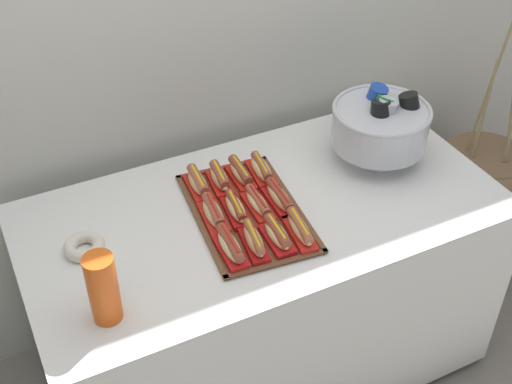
# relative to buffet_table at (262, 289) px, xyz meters

# --- Properties ---
(ground_plane) EXTENTS (10.00, 10.00, 0.00)m
(ground_plane) POSITION_rel_buffet_table_xyz_m (0.00, 0.00, -0.42)
(ground_plane) COLOR gray
(back_wall) EXTENTS (6.00, 0.10, 2.60)m
(back_wall) POSITION_rel_buffet_table_xyz_m (0.00, 0.52, 0.88)
(back_wall) COLOR beige
(back_wall) RESTS_ON ground_plane
(buffet_table) EXTENTS (1.57, 0.80, 0.80)m
(buffet_table) POSITION_rel_buffet_table_xyz_m (0.00, 0.00, 0.00)
(buffet_table) COLOR white
(buffet_table) RESTS_ON ground_plane
(floor_vase) EXTENTS (0.48, 0.48, 1.15)m
(floor_vase) POSITION_rel_buffet_table_xyz_m (1.12, 0.14, -0.14)
(floor_vase) COLOR brown
(floor_vase) RESTS_ON ground_plane
(serving_tray) EXTENTS (0.38, 0.56, 0.01)m
(serving_tray) POSITION_rel_buffet_table_xyz_m (-0.06, -0.00, 0.38)
(serving_tray) COLOR brown
(serving_tray) RESTS_ON buffet_table
(hot_dog_0) EXTENTS (0.07, 0.17, 0.06)m
(hot_dog_0) POSITION_rel_buffet_table_xyz_m (-0.19, -0.16, 0.42)
(hot_dog_0) COLOR red
(hot_dog_0) RESTS_ON serving_tray
(hot_dog_1) EXTENTS (0.08, 0.17, 0.06)m
(hot_dog_1) POSITION_rel_buffet_table_xyz_m (-0.11, -0.17, 0.42)
(hot_dog_1) COLOR #B21414
(hot_dog_1) RESTS_ON serving_tray
(hot_dog_2) EXTENTS (0.07, 0.16, 0.06)m
(hot_dog_2) POSITION_rel_buffet_table_xyz_m (-0.04, -0.17, 0.42)
(hot_dog_2) COLOR red
(hot_dog_2) RESTS_ON serving_tray
(hot_dog_3) EXTENTS (0.08, 0.18, 0.06)m
(hot_dog_3) POSITION_rel_buffet_table_xyz_m (0.03, -0.18, 0.42)
(hot_dog_3) COLOR red
(hot_dog_3) RESTS_ON serving_tray
(hot_dog_4) EXTENTS (0.08, 0.17, 0.06)m
(hot_dog_4) POSITION_rel_buffet_table_xyz_m (-0.17, 0.01, 0.41)
(hot_dog_4) COLOR red
(hot_dog_4) RESTS_ON serving_tray
(hot_dog_5) EXTENTS (0.08, 0.17, 0.06)m
(hot_dog_5) POSITION_rel_buffet_table_xyz_m (-0.10, -0.00, 0.41)
(hot_dog_5) COLOR #B21414
(hot_dog_5) RESTS_ON serving_tray
(hot_dog_6) EXTENTS (0.07, 0.17, 0.06)m
(hot_dog_6) POSITION_rel_buffet_table_xyz_m (-0.02, -0.01, 0.41)
(hot_dog_6) COLOR red
(hot_dog_6) RESTS_ON serving_tray
(hot_dog_7) EXTENTS (0.07, 0.18, 0.06)m
(hot_dog_7) POSITION_rel_buffet_table_xyz_m (0.05, -0.02, 0.41)
(hot_dog_7) COLOR red
(hot_dog_7) RESTS_ON serving_tray
(hot_dog_8) EXTENTS (0.08, 0.16, 0.06)m
(hot_dog_8) POSITION_rel_buffet_table_xyz_m (-0.16, 0.17, 0.42)
(hot_dog_8) COLOR red
(hot_dog_8) RESTS_ON serving_tray
(hot_dog_9) EXTENTS (0.08, 0.16, 0.07)m
(hot_dog_9) POSITION_rel_buffet_table_xyz_m (-0.08, 0.16, 0.42)
(hot_dog_9) COLOR red
(hot_dog_9) RESTS_ON serving_tray
(hot_dog_10) EXTENTS (0.07, 0.16, 0.06)m
(hot_dog_10) POSITION_rel_buffet_table_xyz_m (-0.01, 0.16, 0.42)
(hot_dog_10) COLOR red
(hot_dog_10) RESTS_ON serving_tray
(hot_dog_11) EXTENTS (0.09, 0.17, 0.06)m
(hot_dog_11) POSITION_rel_buffet_table_xyz_m (0.07, 0.15, 0.41)
(hot_dog_11) COLOR red
(hot_dog_11) RESTS_ON serving_tray
(punch_bowl) EXTENTS (0.34, 0.34, 0.26)m
(punch_bowl) POSITION_rel_buffet_table_xyz_m (0.49, 0.07, 0.52)
(punch_bowl) COLOR silver
(punch_bowl) RESTS_ON buffet_table
(cup_stack) EXTENTS (0.08, 0.08, 0.22)m
(cup_stack) POSITION_rel_buffet_table_xyz_m (-0.59, -0.23, 0.49)
(cup_stack) COLOR #EA5B19
(cup_stack) RESTS_ON buffet_table
(donut) EXTENTS (0.12, 0.12, 0.04)m
(donut) POSITION_rel_buffet_table_xyz_m (-0.57, 0.06, 0.40)
(donut) COLOR silver
(donut) RESTS_ON buffet_table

